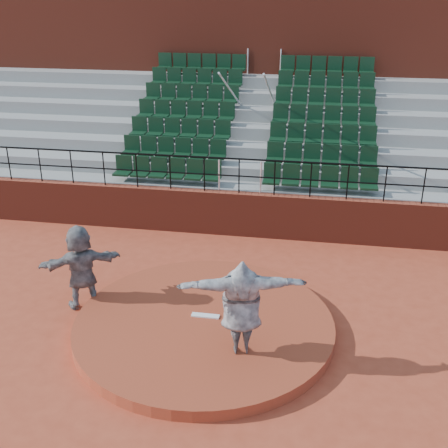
{
  "coord_description": "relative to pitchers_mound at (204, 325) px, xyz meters",
  "views": [
    {
      "loc": [
        2.13,
        -9.86,
        6.86
      ],
      "look_at": [
        0.0,
        2.5,
        1.4
      ],
      "focal_mm": 45.0,
      "sensor_mm": 36.0,
      "label": 1
    }
  ],
  "objects": [
    {
      "name": "press_box_facade",
      "position": [
        0.0,
        12.6,
        3.43
      ],
      "size": [
        24.0,
        3.0,
        7.1
      ],
      "primitive_type": "cube",
      "color": "maroon",
      "rests_on": "ground"
    },
    {
      "name": "ground",
      "position": [
        0.0,
        0.0,
        -0.12
      ],
      "size": [
        90.0,
        90.0,
        0.0
      ],
      "primitive_type": "plane",
      "color": "#AF4227",
      "rests_on": "ground"
    },
    {
      "name": "boundary_wall",
      "position": [
        0.0,
        5.0,
        0.53
      ],
      "size": [
        24.0,
        0.3,
        1.3
      ],
      "primitive_type": "cube",
      "color": "maroon",
      "rests_on": "ground"
    },
    {
      "name": "fielder",
      "position": [
        -2.9,
        0.54,
        0.86
      ],
      "size": [
        1.88,
        1.4,
        1.97
      ],
      "primitive_type": "imported",
      "rotation": [
        0.0,
        0.0,
        3.66
      ],
      "color": "black",
      "rests_on": "ground"
    },
    {
      "name": "seating_deck",
      "position": [
        0.0,
        8.65,
        1.32
      ],
      "size": [
        24.0,
        5.97,
        4.63
      ],
      "color": "gray",
      "rests_on": "ground"
    },
    {
      "name": "pitching_rubber",
      "position": [
        0.0,
        0.15,
        0.14
      ],
      "size": [
        0.6,
        0.15,
        0.03
      ],
      "primitive_type": "cube",
      "color": "white",
      "rests_on": "pitchers_mound"
    },
    {
      "name": "pitcher",
      "position": [
        0.91,
        -0.89,
        1.1
      ],
      "size": [
        2.48,
        1.17,
        1.95
      ],
      "primitive_type": "imported",
      "rotation": [
        0.0,
        0.0,
        3.37
      ],
      "color": "black",
      "rests_on": "pitchers_mound"
    },
    {
      "name": "pitchers_mound",
      "position": [
        0.0,
        0.0,
        0.0
      ],
      "size": [
        5.5,
        5.5,
        0.25
      ],
      "primitive_type": "cylinder",
      "color": "#A13D24",
      "rests_on": "ground"
    },
    {
      "name": "wall_railing",
      "position": [
        0.0,
        5.0,
        1.9
      ],
      "size": [
        24.04,
        0.05,
        1.03
      ],
      "color": "black",
      "rests_on": "boundary_wall"
    }
  ]
}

